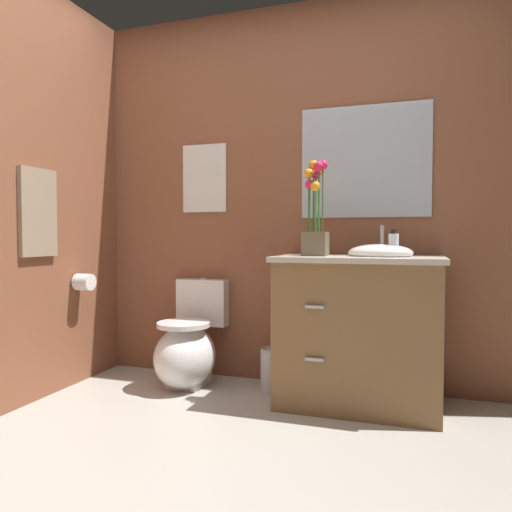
{
  "coord_description": "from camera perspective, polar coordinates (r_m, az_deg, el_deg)",
  "views": [
    {
      "loc": [
        0.81,
        -1.6,
        0.98
      ],
      "look_at": [
        -0.09,
        1.14,
        0.86
      ],
      "focal_mm": 33.61,
      "sensor_mm": 36.0,
      "label": 1
    }
  ],
  "objects": [
    {
      "name": "flower_vase",
      "position": [
        2.81,
        7.09,
        4.36
      ],
      "size": [
        0.14,
        0.14,
        0.56
      ],
      "color": "brown",
      "rests_on": "vanity_cabinet"
    },
    {
      "name": "soap_bottle",
      "position": [
        2.78,
        16.05,
        1.33
      ],
      "size": [
        0.06,
        0.06,
        0.15
      ],
      "color": "white",
      "rests_on": "vanity_cabinet"
    },
    {
      "name": "wall_back",
      "position": [
        3.19,
        7.21,
        7.19
      ],
      "size": [
        4.09,
        0.05,
        2.5
      ],
      "primitive_type": "cube",
      "color": "brown",
      "rests_on": "ground_plane"
    },
    {
      "name": "trash_bin",
      "position": [
        3.12,
        2.24,
        -13.34
      ],
      "size": [
        0.18,
        0.18,
        0.27
      ],
      "color": "#B7B7BC",
      "rests_on": "ground_plane"
    },
    {
      "name": "toilet",
      "position": [
        3.23,
        -8.07,
        -10.85
      ],
      "size": [
        0.38,
        0.59,
        0.69
      ],
      "color": "white",
      "rests_on": "ground_plane"
    },
    {
      "name": "wall_poster",
      "position": [
        3.41,
        -6.16,
        9.17
      ],
      "size": [
        0.33,
        0.01,
        0.47
      ],
      "primitive_type": "cube",
      "color": "silver"
    },
    {
      "name": "vanity_cabinet",
      "position": [
        2.86,
        12.11,
        -8.48
      ],
      "size": [
        0.94,
        0.56,
        1.05
      ],
      "color": "brown",
      "rests_on": "ground_plane"
    },
    {
      "name": "toilet_paper_roll",
      "position": [
        3.35,
        -19.77,
        -2.94
      ],
      "size": [
        0.11,
        0.11,
        0.11
      ],
      "primitive_type": "cylinder",
      "rotation": [
        0.0,
        1.57,
        0.0
      ],
      "color": "white"
    },
    {
      "name": "ground_plane",
      "position": [
        2.04,
        -8.49,
        -26.34
      ],
      "size": [
        8.77,
        8.77,
        0.0
      ],
      "primitive_type": "plane",
      "color": "#B2ADA3"
    },
    {
      "name": "hanging_towel",
      "position": [
        3.12,
        -24.5,
        4.73
      ],
      "size": [
        0.03,
        0.28,
        0.52
      ],
      "primitive_type": "cube",
      "color": "gray"
    },
    {
      "name": "wall_mirror",
      "position": [
        3.14,
        12.81,
        10.91
      ],
      "size": [
        0.8,
        0.01,
        0.7
      ],
      "primitive_type": "cube",
      "color": "#B2BCC6"
    }
  ]
}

